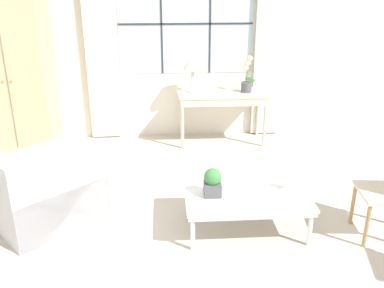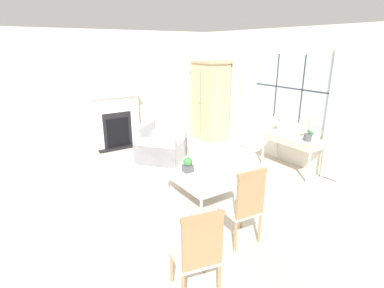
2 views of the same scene
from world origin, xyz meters
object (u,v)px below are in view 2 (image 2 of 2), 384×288
object	(u,v)px
fireplace	(116,118)
coffee_table	(200,180)
console_table	(293,140)
pillar_candle	(216,182)
potted_plant_small	(188,164)
side_chair_wooden	(245,203)
potted_orchid	(309,131)
table_lamp	(280,114)
armoire	(210,101)
armchair_upholstered	(160,148)
accent_chair_wooden	(199,251)

from	to	relation	value
fireplace	coffee_table	xyz separation A→B (m)	(3.32, 0.20, -0.42)
console_table	pillar_candle	size ratio (longest dim) A/B	7.65
console_table	potted_plant_small	bearing A→B (deg)	-99.63
side_chair_wooden	potted_orchid	bearing A→B (deg)	110.46
side_chair_wooden	pillar_candle	bearing A→B (deg)	164.02
table_lamp	coffee_table	distance (m)	2.42
armoire	potted_plant_small	world-z (taller)	armoire
console_table	side_chair_wooden	distance (m)	2.76
console_table	armchair_upholstered	bearing A→B (deg)	-136.32
armchair_upholstered	accent_chair_wooden	xyz separation A→B (m)	(3.67, -1.51, 0.28)
armchair_upholstered	potted_orchid	bearing A→B (deg)	39.23
console_table	table_lamp	distance (m)	0.62
fireplace	potted_orchid	world-z (taller)	fireplace
armoire	accent_chair_wooden	bearing A→B (deg)	-37.92
console_table	potted_plant_small	xyz separation A→B (m)	(-0.38, -2.26, -0.14)
fireplace	coffee_table	bearing A→B (deg)	3.46
armchair_upholstered	pillar_candle	bearing A→B (deg)	-6.27
console_table	coffee_table	size ratio (longest dim) A/B	1.07
console_table	potted_plant_small	distance (m)	2.30
pillar_candle	coffee_table	bearing A→B (deg)	-175.05
armchair_upholstered	potted_plant_small	size ratio (longest dim) A/B	4.95
accent_chair_wooden	coffee_table	world-z (taller)	accent_chair_wooden
potted_plant_small	pillar_candle	bearing A→B (deg)	5.10
potted_orchid	accent_chair_wooden	xyz separation A→B (m)	(1.31, -3.43, -0.35)
table_lamp	potted_orchid	bearing A→B (deg)	-3.30
fireplace	coffee_table	world-z (taller)	fireplace
potted_orchid	side_chair_wooden	world-z (taller)	potted_orchid
console_table	armchair_upholstered	world-z (taller)	armchair_upholstered
table_lamp	potted_orchid	distance (m)	0.77
armoire	accent_chair_wooden	distance (m)	5.58
table_lamp	coffee_table	bearing A→B (deg)	-81.30
armoire	coffee_table	distance (m)	3.53
fireplace	console_table	distance (m)	4.18
console_table	armchair_upholstered	distance (m)	2.83
console_table	fireplace	bearing A→B (deg)	-144.33
armoire	pillar_candle	world-z (taller)	armoire
table_lamp	potted_plant_small	distance (m)	2.37
armoire	potted_orchid	xyz separation A→B (m)	(3.07, 0.02, -0.14)
accent_chair_wooden	armchair_upholstered	bearing A→B (deg)	157.68
armchair_upholstered	accent_chair_wooden	distance (m)	3.98
armoire	potted_plant_small	bearing A→B (deg)	-43.42
pillar_candle	fireplace	bearing A→B (deg)	-176.38
potted_orchid	coffee_table	distance (m)	2.33
fireplace	console_table	size ratio (longest dim) A/B	1.80
potted_orchid	armchair_upholstered	xyz separation A→B (m)	(-2.36, -1.93, -0.63)
potted_orchid	coffee_table	bearing A→B (deg)	-100.15
armoire	coffee_table	size ratio (longest dim) A/B	1.83
side_chair_wooden	fireplace	bearing A→B (deg)	179.69
armoire	potted_plant_small	distance (m)	3.29
pillar_candle	potted_plant_small	bearing A→B (deg)	-174.90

